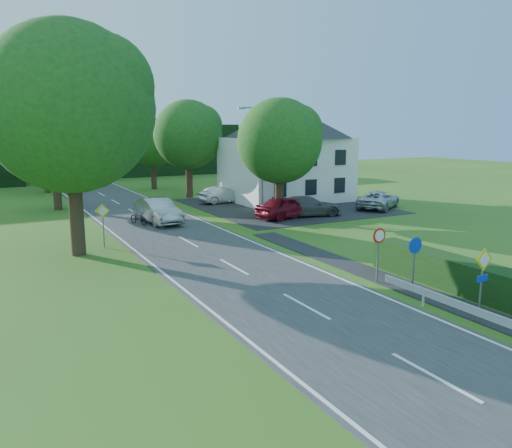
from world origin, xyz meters
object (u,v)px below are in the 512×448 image
moving_car (158,211)px  streetlight (260,156)px  parked_car_silver_a (223,195)px  parked_car_silver_b (378,200)px  parked_car_grey (308,206)px  parasol (260,193)px  parked_car_red (286,207)px  motorcycle (139,217)px

moving_car → streetlight: bearing=-8.3°
parked_car_silver_a → parked_car_silver_b: 13.24m
parked_car_silver_a → parked_car_grey: size_ratio=0.84×
parasol → parked_car_grey: bearing=-89.0°
parked_car_silver_b → parasol: parasol is taller
moving_car → parked_car_red: bearing=-21.3°
streetlight → parked_car_red: (0.94, -2.11, -3.62)m
parked_car_red → parasol: 7.34m
moving_car → parked_car_silver_a: (7.88, 6.51, -0.13)m
streetlight → parked_car_silver_a: size_ratio=1.88×
parked_car_red → parked_car_grey: size_ratio=0.93×
parked_car_red → parasol: parasol is taller
parked_car_red → parasol: (1.81, 7.11, 0.15)m
moving_car → parked_car_silver_b: bearing=-12.3°
motorcycle → parked_car_silver_a: size_ratio=0.43×
motorcycle → parked_car_silver_b: bearing=-25.4°
parked_car_grey → streetlight: bearing=65.8°
streetlight → parked_car_silver_b: (9.94, -1.87, -3.70)m
streetlight → parked_car_grey: streetlight is taller
parked_car_red → parked_car_grey: bearing=-98.8°
parked_car_red → parked_car_silver_a: (-0.82, 9.11, -0.10)m
streetlight → parked_car_red: size_ratio=1.70×
motorcycle → parked_car_silver_a: parked_car_silver_a is taller
moving_car → parasol: (10.51, 4.51, 0.11)m
streetlight → parked_car_red: 4.30m
moving_car → parked_car_red: (8.70, -2.60, -0.03)m
streetlight → parked_car_red: bearing=-66.1°
motorcycle → parked_car_grey: parked_car_grey is taller
moving_car → parasol: size_ratio=2.41×
moving_car → motorcycle: 1.40m
parked_car_silver_a → parked_car_silver_b: (9.82, -8.87, 0.02)m
streetlight → parked_car_silver_a: streetlight is taller
parked_car_silver_a → parked_car_grey: (2.76, -9.08, 0.04)m
parked_car_silver_a → parked_car_red: bearing=178.4°
motorcycle → parked_car_grey: size_ratio=0.36×
parked_car_red → parked_car_silver_b: (9.00, 0.23, -0.08)m
parasol → parked_car_red: bearing=-104.3°
parked_car_grey → motorcycle: bearing=89.3°
parked_car_red → parasol: size_ratio=2.23×
moving_car → parked_car_silver_a: size_ratio=1.19×
parked_car_silver_a → parked_car_silver_b: bearing=-138.9°
streetlight → parked_car_grey: 5.11m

